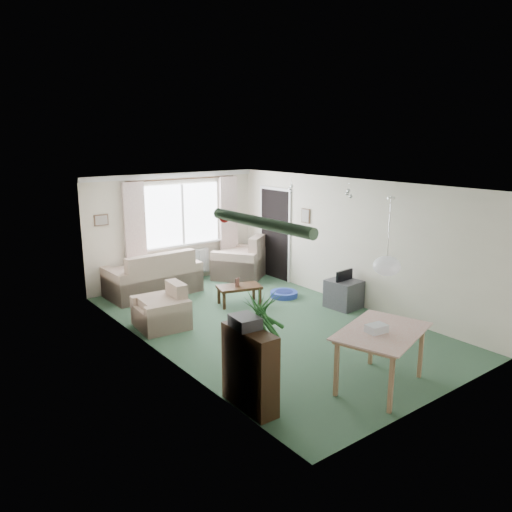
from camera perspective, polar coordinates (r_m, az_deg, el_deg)
ground at (r=8.68m, az=1.21°, el=-7.78°), size 6.50×6.50×0.00m
window at (r=11.02m, az=-8.44°, el=4.74°), size 1.80×0.03×1.30m
curtain_rod at (r=10.86m, az=-8.38°, el=8.71°), size 2.60×0.03×0.03m
curtain_left at (r=10.47m, az=-13.65°, el=2.78°), size 0.45×0.08×2.00m
curtain_right at (r=11.57m, az=-3.16°, el=4.12°), size 0.45×0.08×2.00m
radiator at (r=11.20m, az=-8.15°, el=-0.85°), size 1.20×0.10×0.55m
doorway at (r=11.25m, az=2.20°, el=2.47°), size 0.03×0.95×2.00m
pendant_lamp at (r=6.81m, az=14.73°, el=-1.11°), size 0.36×0.36×0.36m
tinsel_garland at (r=5.17m, az=0.49°, el=3.85°), size 1.60×1.60×0.12m
bauble_cluster_a at (r=9.66m, az=4.03°, el=7.94°), size 0.20×0.20×0.20m
bauble_cluster_b at (r=9.01m, az=10.55°, el=7.36°), size 0.20×0.20×0.20m
wall_picture_back at (r=10.28m, az=-17.28°, el=3.94°), size 0.28×0.03×0.22m
wall_picture_right at (r=10.41m, az=5.71°, el=4.60°), size 0.03×0.24×0.30m
sofa at (r=10.38m, az=-11.73°, el=-1.83°), size 1.85×1.01×0.91m
armchair_corner at (r=11.41m, az=-1.88°, el=-0.03°), size 1.47×1.46×0.97m
armchair_left at (r=8.58m, az=-10.83°, el=-5.65°), size 0.85×0.89×0.74m
coffee_table at (r=9.61m, az=-1.93°, el=-4.48°), size 0.91×0.67×0.37m
photo_frame at (r=9.53m, az=-2.15°, el=-2.99°), size 0.12×0.06×0.16m
bookshelf at (r=6.00m, az=-0.71°, el=-12.77°), size 0.28×0.81×0.98m
hifi_box at (r=5.83m, az=-1.27°, el=-7.53°), size 0.32×0.38×0.14m
houseplant at (r=6.04m, az=0.55°, el=-10.35°), size 0.80×0.80×1.41m
dining_table at (r=6.70m, az=14.02°, el=-11.38°), size 1.38×1.12×0.75m
gift_box at (r=6.46m, az=13.60°, el=-8.13°), size 0.27×0.21×0.12m
tv_cube at (r=9.56m, az=9.98°, el=-4.29°), size 0.57×0.62×0.53m
pet_bed at (r=10.10m, az=3.21°, el=-4.37°), size 0.73×0.73×0.11m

